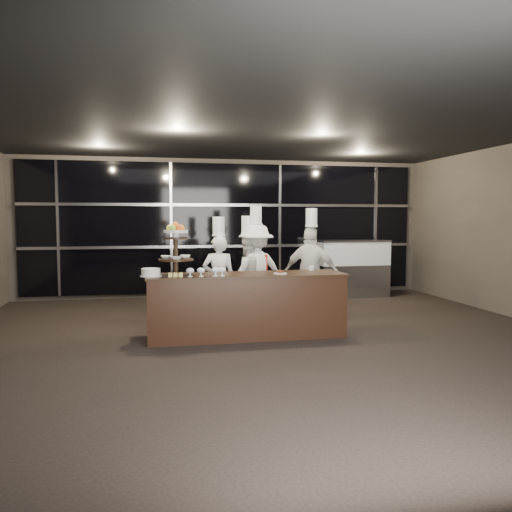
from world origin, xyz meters
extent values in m
plane|color=black|center=(0.00, 0.00, 0.00)|extent=(10.00, 10.00, 0.00)
plane|color=black|center=(0.00, 0.00, 3.00)|extent=(10.00, 10.00, 0.00)
plane|color=#473F38|center=(0.00, 5.00, 1.50)|extent=(9.00, 0.00, 9.00)
cube|color=black|center=(0.00, 4.94, 1.50)|extent=(8.60, 0.04, 2.80)
cube|color=#A5A5AA|center=(0.00, 4.89, 1.10)|extent=(8.60, 0.06, 0.06)
cube|color=#A5A5AA|center=(0.00, 4.89, 2.00)|extent=(8.60, 0.06, 0.06)
cube|color=#A5A5AA|center=(-3.50, 4.91, 1.50)|extent=(0.05, 0.05, 2.80)
cube|color=#A5A5AA|center=(-1.20, 4.91, 1.50)|extent=(0.05, 0.05, 2.80)
cube|color=#A5A5AA|center=(1.20, 4.91, 1.50)|extent=(0.05, 0.05, 2.80)
cube|color=#A5A5AA|center=(3.50, 4.91, 1.50)|extent=(0.05, 0.05, 2.80)
cube|color=black|center=(-0.27, 1.06, 0.45)|extent=(2.80, 0.70, 0.90)
cube|color=black|center=(-0.27, 1.06, 0.91)|extent=(2.84, 0.74, 0.03)
cylinder|color=black|center=(-1.27, 1.06, 0.94)|extent=(0.24, 0.24, 0.03)
cylinder|color=black|center=(-1.27, 1.06, 1.27)|extent=(0.06, 0.06, 0.70)
cylinder|color=black|center=(-1.27, 1.06, 1.14)|extent=(0.48, 0.48, 0.02)
cylinder|color=black|center=(-1.27, 1.06, 1.44)|extent=(0.34, 0.34, 0.02)
cylinder|color=white|center=(-1.27, 1.06, 1.48)|extent=(0.10, 0.10, 0.06)
cylinder|color=white|center=(-1.27, 1.06, 1.53)|extent=(0.34, 0.34, 0.04)
sphere|color=orange|center=(-1.19, 1.06, 1.58)|extent=(0.09, 0.09, 0.09)
sphere|color=#61BC30|center=(-1.23, 1.13, 1.58)|extent=(0.09, 0.09, 0.09)
sphere|color=orange|center=(-1.31, 1.13, 1.58)|extent=(0.09, 0.09, 0.09)
sphere|color=yellow|center=(-1.35, 1.06, 1.58)|extent=(0.09, 0.09, 0.09)
sphere|color=#84C231|center=(-1.31, 0.99, 1.58)|extent=(0.09, 0.09, 0.09)
sphere|color=#DD4B12|center=(-1.23, 0.99, 1.58)|extent=(0.09, 0.09, 0.09)
sphere|color=orange|center=(-1.27, 1.06, 1.62)|extent=(0.09, 0.09, 0.09)
imported|color=white|center=(-1.40, 1.12, 1.17)|extent=(0.16, 0.16, 0.04)
imported|color=white|center=(-1.14, 1.12, 1.18)|extent=(0.15, 0.15, 0.05)
imported|color=white|center=(-1.27, 0.94, 1.17)|extent=(0.16, 0.16, 0.04)
cylinder|color=silver|center=(-1.09, 0.84, 0.93)|extent=(0.07, 0.07, 0.01)
cylinder|color=silver|center=(-1.09, 0.84, 0.96)|extent=(0.02, 0.02, 0.05)
ellipsoid|color=silver|center=(-1.09, 0.84, 1.01)|extent=(0.11, 0.11, 0.08)
ellipsoid|color=green|center=(-1.09, 0.84, 1.01)|extent=(0.08, 0.08, 0.05)
cylinder|color=silver|center=(-0.94, 0.84, 0.93)|extent=(0.07, 0.07, 0.01)
cylinder|color=silver|center=(-0.94, 0.84, 0.96)|extent=(0.02, 0.02, 0.05)
ellipsoid|color=silver|center=(-0.94, 0.84, 1.01)|extent=(0.11, 0.11, 0.08)
ellipsoid|color=red|center=(-0.94, 0.84, 1.01)|extent=(0.08, 0.08, 0.05)
cylinder|color=silver|center=(-0.74, 0.84, 0.93)|extent=(0.07, 0.07, 0.01)
cylinder|color=silver|center=(-0.74, 0.84, 0.96)|extent=(0.02, 0.02, 0.05)
ellipsoid|color=silver|center=(-0.74, 0.84, 1.01)|extent=(0.11, 0.11, 0.08)
ellipsoid|color=beige|center=(-0.74, 0.84, 1.01)|extent=(0.08, 0.08, 0.05)
cylinder|color=silver|center=(-0.65, 0.84, 0.93)|extent=(0.07, 0.07, 0.01)
cylinder|color=silver|center=(-0.65, 0.84, 0.96)|extent=(0.02, 0.02, 0.05)
ellipsoid|color=silver|center=(-0.65, 0.84, 1.01)|extent=(0.11, 0.11, 0.08)
ellipsoid|color=#443116|center=(-0.65, 0.84, 1.01)|extent=(0.08, 0.08, 0.05)
cylinder|color=white|center=(-1.61, 1.01, 0.93)|extent=(0.30, 0.30, 0.01)
cylinder|color=white|center=(-1.61, 1.01, 0.98)|extent=(0.26, 0.26, 0.10)
cube|color=#DCCC6B|center=(-1.35, 0.86, 0.95)|extent=(0.06, 0.05, 0.05)
cube|color=#DCCC6B|center=(-1.28, 0.86, 0.95)|extent=(0.06, 0.05, 0.05)
cube|color=#DCCC6B|center=(-1.21, 0.86, 0.95)|extent=(0.06, 0.05, 0.05)
cube|color=#DCCC6B|center=(-1.35, 0.93, 0.95)|extent=(0.06, 0.05, 0.05)
cube|color=#DCCC6B|center=(-1.28, 0.93, 0.95)|extent=(0.06, 0.05, 0.05)
cube|color=#DCCC6B|center=(-1.21, 0.93, 0.95)|extent=(0.06, 0.05, 0.05)
cylinder|color=white|center=(0.21, 0.96, 0.93)|extent=(0.20, 0.20, 0.01)
cylinder|color=#4C2814|center=(0.21, 0.96, 0.95)|extent=(0.08, 0.08, 0.04)
cylinder|color=white|center=(0.79, 1.31, 0.96)|extent=(0.08, 0.08, 0.07)
cube|color=#A5A5AA|center=(2.68, 4.30, 0.35)|extent=(1.52, 0.65, 0.70)
cube|color=silver|center=(2.68, 4.30, 0.95)|extent=(1.52, 0.65, 0.50)
cube|color=#FFC67F|center=(2.68, 4.30, 0.95)|extent=(1.41, 0.54, 0.40)
cube|color=#A5A5AA|center=(2.68, 4.30, 1.22)|extent=(1.54, 0.67, 0.04)
imported|color=silver|center=(-0.55, 2.01, 0.72)|extent=(0.57, 0.43, 1.44)
cylinder|color=white|center=(-0.55, 2.01, 1.59)|extent=(0.19, 0.19, 0.30)
cylinder|color=white|center=(-0.55, 2.01, 1.44)|extent=(0.21, 0.21, 0.03)
imported|color=silver|center=(-0.04, 2.22, 0.73)|extent=(0.76, 0.63, 1.45)
cylinder|color=white|center=(-0.04, 2.22, 1.60)|extent=(0.19, 0.19, 0.30)
cylinder|color=white|center=(-0.04, 2.22, 1.46)|extent=(0.21, 0.21, 0.03)
imported|color=white|center=(0.11, 2.23, 0.81)|extent=(1.18, 0.88, 1.62)
cylinder|color=white|center=(0.11, 2.23, 1.77)|extent=(0.19, 0.19, 0.30)
cylinder|color=white|center=(0.11, 2.23, 1.62)|extent=(0.21, 0.21, 0.03)
cube|color=#B21B0D|center=(0.11, 2.11, 0.81)|extent=(0.34, 0.03, 0.60)
imported|color=white|center=(0.99, 1.96, 0.79)|extent=(0.99, 0.80, 1.58)
cylinder|color=white|center=(0.99, 1.96, 1.73)|extent=(0.19, 0.19, 0.30)
cylinder|color=white|center=(0.99, 1.96, 1.58)|extent=(0.21, 0.21, 0.03)
camera|label=1|loc=(-1.55, -5.94, 1.72)|focal=35.00mm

